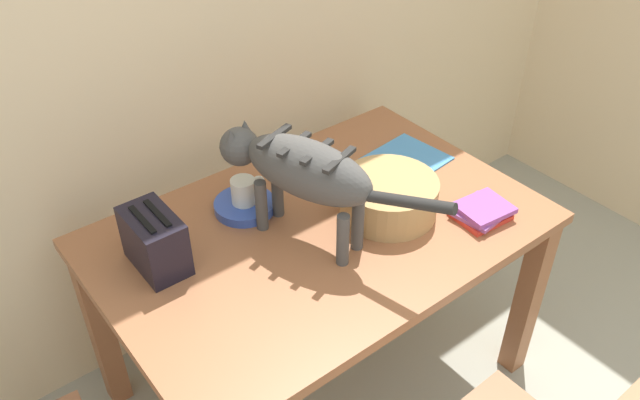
% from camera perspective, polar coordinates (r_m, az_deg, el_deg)
% --- Properties ---
extents(wall_rear, '(4.27, 0.11, 2.50)m').
position_cam_1_polar(wall_rear, '(2.13, -12.16, 16.27)').
color(wall_rear, beige).
rests_on(wall_rear, ground_plane).
extents(dining_table, '(1.32, 0.88, 0.73)m').
position_cam_1_polar(dining_table, '(2.03, 0.00, -4.22)').
color(dining_table, '#985C39').
rests_on(dining_table, ground_plane).
extents(cat, '(0.29, 0.71, 0.33)m').
position_cam_1_polar(cat, '(1.80, -1.73, 2.67)').
color(cat, '#4A4845').
rests_on(cat, dining_table).
extents(saucer_bowl, '(0.19, 0.19, 0.03)m').
position_cam_1_polar(saucer_bowl, '(2.04, -6.63, -0.50)').
color(saucer_bowl, '#3350B0').
rests_on(saucer_bowl, dining_table).
extents(coffee_mug, '(0.12, 0.08, 0.08)m').
position_cam_1_polar(coffee_mug, '(2.01, -6.65, 0.83)').
color(coffee_mug, silver).
rests_on(coffee_mug, saucer_bowl).
extents(magazine, '(0.28, 0.25, 0.01)m').
position_cam_1_polar(magazine, '(2.28, 7.56, 3.57)').
color(magazine, '#448ACB').
rests_on(magazine, dining_table).
extents(book_stack, '(0.17, 0.15, 0.05)m').
position_cam_1_polar(book_stack, '(2.05, 14.02, -0.97)').
color(book_stack, red).
rests_on(book_stack, dining_table).
extents(wicker_basket, '(0.30, 0.30, 0.12)m').
position_cam_1_polar(wicker_basket, '(2.00, 6.04, 0.33)').
color(wicker_basket, tan).
rests_on(wicker_basket, dining_table).
extents(toaster, '(0.12, 0.20, 0.18)m').
position_cam_1_polar(toaster, '(1.84, -14.30, -3.51)').
color(toaster, black).
rests_on(toaster, dining_table).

